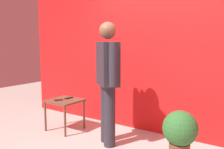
% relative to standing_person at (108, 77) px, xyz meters
% --- Properties ---
extents(back_wall_red, '(5.77, 0.12, 3.01)m').
position_rel_standing_person_xyz_m(back_wall_red, '(0.41, 0.88, 0.49)').
color(back_wall_red, red).
rests_on(back_wall_red, ground_plane).
extents(standing_person, '(0.62, 0.55, 1.81)m').
position_rel_standing_person_xyz_m(standing_person, '(0.00, 0.00, 0.00)').
color(standing_person, '#2D2D38').
rests_on(standing_person, ground_plane).
extents(side_table, '(0.53, 0.53, 0.53)m').
position_rel_standing_person_xyz_m(side_table, '(-0.97, 0.07, -0.56)').
color(side_table, brown).
rests_on(side_table, ground_plane).
extents(cell_phone, '(0.14, 0.16, 0.01)m').
position_rel_standing_person_xyz_m(cell_phone, '(-1.02, -0.02, -0.48)').
color(cell_phone, black).
rests_on(cell_phone, side_table).
extents(tv_remote, '(0.05, 0.17, 0.02)m').
position_rel_standing_person_xyz_m(tv_remote, '(-0.97, 0.18, -0.47)').
color(tv_remote, black).
rests_on(tv_remote, side_table).
extents(potted_plant, '(0.44, 0.44, 0.69)m').
position_rel_standing_person_xyz_m(potted_plant, '(1.12, -0.02, -0.61)').
color(potted_plant, brown).
rests_on(potted_plant, ground_plane).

